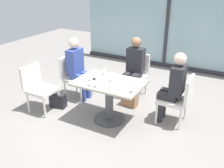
{
  "coord_description": "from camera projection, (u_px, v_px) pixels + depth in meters",
  "views": [
    {
      "loc": [
        1.83,
        -3.31,
        2.37
      ],
      "look_at": [
        0.0,
        0.1,
        0.65
      ],
      "focal_mm": 39.53,
      "sensor_mm": 36.0,
      "label": 1
    }
  ],
  "objects": [
    {
      "name": "ground_plane",
      "position": [
        109.0,
        119.0,
        4.42
      ],
      "size": [
        12.0,
        12.0,
        0.0
      ],
      "primitive_type": "plane",
      "color": "gray"
    },
    {
      "name": "window_wall_backdrop",
      "position": [
        168.0,
        23.0,
        6.5
      ],
      "size": [
        4.86,
        0.1,
        2.7
      ],
      "color": "#96B7BC",
      "rests_on": "ground_plane"
    },
    {
      "name": "dining_table_main",
      "position": [
        109.0,
        93.0,
        4.21
      ],
      "size": [
        1.15,
        0.77,
        0.73
      ],
      "color": "#BCB29E",
      "rests_on": "ground_plane"
    },
    {
      "name": "chair_near_window",
      "position": [
        136.0,
        73.0,
        5.15
      ],
      "size": [
        0.46,
        0.51,
        0.87
      ],
      "color": "silver",
      "rests_on": "ground_plane"
    },
    {
      "name": "chair_far_left",
      "position": [
        74.0,
        75.0,
        5.05
      ],
      "size": [
        0.51,
        0.46,
        0.87
      ],
      "color": "silver",
      "rests_on": "ground_plane"
    },
    {
      "name": "chair_far_right",
      "position": [
        179.0,
        97.0,
        4.11
      ],
      "size": [
        0.51,
        0.46,
        0.87
      ],
      "color": "silver",
      "rests_on": "ground_plane"
    },
    {
      "name": "chair_side_end",
      "position": [
        38.0,
        85.0,
        4.55
      ],
      "size": [
        0.5,
        0.46,
        0.87
      ],
      "color": "silver",
      "rests_on": "ground_plane"
    },
    {
      "name": "person_near_window",
      "position": [
        134.0,
        65.0,
        4.98
      ],
      "size": [
        0.34,
        0.39,
        1.26
      ],
      "color": "#28282D",
      "rests_on": "ground_plane"
    },
    {
      "name": "person_far_left",
      "position": [
        78.0,
        66.0,
        4.92
      ],
      "size": [
        0.39,
        0.34,
        1.26
      ],
      "color": "#384C9E",
      "rests_on": "ground_plane"
    },
    {
      "name": "person_far_right",
      "position": [
        174.0,
        85.0,
        4.08
      ],
      "size": [
        0.39,
        0.34,
        1.26
      ],
      "color": "#28282D",
      "rests_on": "ground_plane"
    },
    {
      "name": "wine_glass_0",
      "position": [
        133.0,
        84.0,
        3.7
      ],
      "size": [
        0.07,
        0.07,
        0.18
      ],
      "color": "silver",
      "rests_on": "dining_table_main"
    },
    {
      "name": "wine_glass_1",
      "position": [
        112.0,
        74.0,
        4.09
      ],
      "size": [
        0.07,
        0.07,
        0.18
      ],
      "color": "silver",
      "rests_on": "dining_table_main"
    },
    {
      "name": "wine_glass_2",
      "position": [
        91.0,
        78.0,
        3.91
      ],
      "size": [
        0.07,
        0.07,
        0.18
      ],
      "color": "silver",
      "rests_on": "dining_table_main"
    },
    {
      "name": "wine_glass_3",
      "position": [
        96.0,
        79.0,
        3.88
      ],
      "size": [
        0.07,
        0.07,
        0.18
      ],
      "color": "silver",
      "rests_on": "dining_table_main"
    },
    {
      "name": "coffee_cup",
      "position": [
        104.0,
        72.0,
        4.4
      ],
      "size": [
        0.08,
        0.08,
        0.09
      ],
      "primitive_type": "cylinder",
      "color": "white",
      "rests_on": "dining_table_main"
    },
    {
      "name": "cell_phone_on_table",
      "position": [
        92.0,
        80.0,
        4.19
      ],
      "size": [
        0.11,
        0.16,
        0.01
      ],
      "primitive_type": "cube",
      "rotation": [
        0.0,
        0.0,
        -0.32
      ],
      "color": "black",
      "rests_on": "dining_table_main"
    },
    {
      "name": "handbag_0",
      "position": [
        130.0,
        99.0,
        4.82
      ],
      "size": [
        0.31,
        0.18,
        0.28
      ],
      "primitive_type": "cube",
      "rotation": [
        0.0,
        0.0,
        -0.06
      ],
      "color": "#A3704C",
      "rests_on": "ground_plane"
    },
    {
      "name": "handbag_1",
      "position": [
        58.0,
        100.0,
        4.77
      ],
      "size": [
        0.32,
        0.21,
        0.28
      ],
      "primitive_type": "cube",
      "rotation": [
        0.0,
        0.0,
        0.18
      ],
      "color": "#232328",
      "rests_on": "ground_plane"
    }
  ]
}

